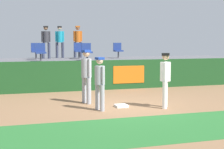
% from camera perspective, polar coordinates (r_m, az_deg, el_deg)
% --- Properties ---
extents(ground_plane, '(60.00, 60.00, 0.00)m').
position_cam_1_polar(ground_plane, '(12.11, 2.03, -5.08)').
color(ground_plane, '#846042').
extents(grass_foreground_strip, '(18.00, 2.80, 0.01)m').
position_cam_1_polar(grass_foreground_strip, '(9.31, 8.63, -8.32)').
color(grass_foreground_strip, '#26662B').
rests_on(grass_foreground_strip, ground_plane).
extents(first_base, '(0.40, 0.40, 0.08)m').
position_cam_1_polar(first_base, '(11.95, 1.48, -5.02)').
color(first_base, white).
rests_on(first_base, ground_plane).
extents(player_fielder_home, '(0.53, 0.48, 1.80)m').
position_cam_1_polar(player_fielder_home, '(11.81, 8.53, -0.29)').
color(player_fielder_home, white).
rests_on(player_fielder_home, ground_plane).
extents(player_runner_visitor, '(0.39, 0.46, 1.69)m').
position_cam_1_polar(player_runner_visitor, '(11.25, -1.96, -0.84)').
color(player_runner_visitor, '#9EA3AD').
rests_on(player_runner_visitor, ground_plane).
extents(player_coach_visitor, '(0.44, 0.51, 1.88)m').
position_cam_1_polar(player_coach_visitor, '(12.53, -4.11, 0.31)').
color(player_coach_visitor, '#9EA3AD').
rests_on(player_coach_visitor, ground_plane).
extents(field_wall, '(18.00, 0.26, 1.33)m').
position_cam_1_polar(field_wall, '(15.96, -3.03, -0.13)').
color(field_wall, '#19471E').
rests_on(field_wall, ground_plane).
extents(bleacher_platform, '(18.00, 4.80, 1.25)m').
position_cam_1_polar(bleacher_platform, '(18.44, -5.10, 0.48)').
color(bleacher_platform, '#59595E').
rests_on(bleacher_platform, ground_plane).
extents(seat_back_left, '(0.45, 0.44, 0.84)m').
position_cam_1_polar(seat_back_left, '(18.70, -12.06, 3.82)').
color(seat_back_left, '#4C4C51').
rests_on(seat_back_left, bleacher_platform).
extents(seat_back_right, '(0.46, 0.44, 0.84)m').
position_cam_1_polar(seat_back_right, '(19.65, 0.95, 4.01)').
color(seat_back_right, '#4C4C51').
rests_on(seat_back_right, bleacher_platform).
extents(seat_front_left, '(0.48, 0.44, 0.84)m').
position_cam_1_polar(seat_front_left, '(16.91, -11.35, 3.68)').
color(seat_front_left, '#4C4C51').
rests_on(seat_front_left, bleacher_platform).
extents(seat_back_center, '(0.46, 0.44, 0.84)m').
position_cam_1_polar(seat_back_center, '(19.05, -5.35, 3.94)').
color(seat_back_center, '#4C4C51').
rests_on(seat_back_center, bleacher_platform).
extents(seat_front_center, '(0.46, 0.44, 0.84)m').
position_cam_1_polar(seat_front_center, '(17.30, -4.04, 3.81)').
color(seat_front_center, '#4C4C51').
rests_on(seat_front_center, bleacher_platform).
extents(spectator_hooded, '(0.50, 0.36, 1.78)m').
position_cam_1_polar(spectator_hooded, '(20.26, -5.49, 5.61)').
color(spectator_hooded, '#33384C').
rests_on(spectator_hooded, bleacher_platform).
extents(spectator_capped, '(0.49, 0.38, 1.75)m').
position_cam_1_polar(spectator_capped, '(20.03, -8.34, 5.54)').
color(spectator_capped, '#33384C').
rests_on(spectator_capped, bleacher_platform).
extents(spectator_casual, '(0.49, 0.34, 1.73)m').
position_cam_1_polar(spectator_casual, '(19.47, -10.49, 5.48)').
color(spectator_casual, '#33384C').
rests_on(spectator_casual, bleacher_platform).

